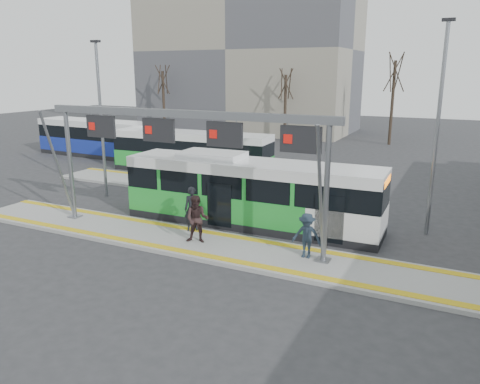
# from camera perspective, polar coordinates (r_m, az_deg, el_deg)

# --- Properties ---
(ground) EXTENTS (120.00, 120.00, 0.00)m
(ground) POSITION_cam_1_polar(r_m,az_deg,el_deg) (19.26, -6.19, -6.26)
(ground) COLOR #2D2D30
(ground) RESTS_ON ground
(platform_main) EXTENTS (22.00, 3.00, 0.15)m
(platform_main) POSITION_cam_1_polar(r_m,az_deg,el_deg) (19.24, -6.19, -6.05)
(platform_main) COLOR gray
(platform_main) RESTS_ON ground
(platform_second) EXTENTS (20.00, 3.00, 0.15)m
(platform_second) POSITION_cam_1_polar(r_m,az_deg,el_deg) (27.76, -4.48, 0.45)
(platform_second) COLOR gray
(platform_second) RESTS_ON ground
(tactile_main) EXTENTS (22.00, 2.65, 0.02)m
(tactile_main) POSITION_cam_1_polar(r_m,az_deg,el_deg) (19.21, -6.20, -5.81)
(tactile_main) COLOR gold
(tactile_main) RESTS_ON platform_main
(tactile_second) EXTENTS (20.00, 0.35, 0.02)m
(tactile_second) POSITION_cam_1_polar(r_m,az_deg,el_deg) (28.71, -3.33, 1.12)
(tactile_second) COLOR gold
(tactile_second) RESTS_ON platform_second
(gantry) EXTENTS (13.00, 1.68, 5.20)m
(gantry) POSITION_cam_1_polar(r_m,az_deg,el_deg) (18.59, -7.05, 6.67)
(gantry) COLOR slate
(gantry) RESTS_ON platform_main
(apartment_block) EXTENTS (24.50, 12.50, 18.40)m
(apartment_block) POSITION_cam_1_polar(r_m,az_deg,el_deg) (56.46, 1.13, 16.97)
(apartment_block) COLOR gray
(apartment_block) RESTS_ON ground
(hero_bus) EXTENTS (11.78, 2.77, 3.22)m
(hero_bus) POSITION_cam_1_polar(r_m,az_deg,el_deg) (21.08, 1.25, -0.13)
(hero_bus) COLOR black
(hero_bus) RESTS_ON ground
(bg_bus_green) EXTENTS (11.31, 2.87, 2.81)m
(bg_bus_green) POSITION_cam_1_polar(r_m,az_deg,el_deg) (32.32, -5.94, 4.80)
(bg_bus_green) COLOR black
(bg_bus_green) RESTS_ON ground
(bg_bus_blue) EXTENTS (11.34, 3.01, 2.93)m
(bg_bus_blue) POSITION_cam_1_polar(r_m,az_deg,el_deg) (40.23, -16.87, 6.25)
(bg_bus_blue) COLOR black
(bg_bus_blue) RESTS_ON ground
(passenger_a) EXTENTS (0.83, 0.76, 1.91)m
(passenger_a) POSITION_cam_1_polar(r_m,az_deg,el_deg) (20.04, -5.82, -2.07)
(passenger_a) COLOR black
(passenger_a) RESTS_ON platform_main
(passenger_b) EXTENTS (1.11, 0.98, 1.93)m
(passenger_b) POSITION_cam_1_polar(r_m,az_deg,el_deg) (18.64, -5.26, -3.32)
(passenger_b) COLOR #2E1E1E
(passenger_b) RESTS_ON platform_main
(passenger_c) EXTENTS (1.11, 0.66, 1.68)m
(passenger_c) POSITION_cam_1_polar(r_m,az_deg,el_deg) (17.29, 8.12, -5.28)
(passenger_c) COLOR #1F2C38
(passenger_c) RESTS_ON platform_main
(tree_left) EXTENTS (1.40, 1.40, 7.32)m
(tree_left) POSITION_cam_1_polar(r_m,az_deg,el_deg) (47.04, 5.59, 12.94)
(tree_left) COLOR #382B21
(tree_left) RESTS_ON ground
(tree_mid) EXTENTS (1.40, 1.40, 8.79)m
(tree_mid) POSITION_cam_1_polar(r_m,az_deg,el_deg) (46.57, 18.34, 13.65)
(tree_mid) COLOR #382B21
(tree_mid) RESTS_ON ground
(tree_far) EXTENTS (1.40, 1.40, 7.72)m
(tree_far) POSITION_cam_1_polar(r_m,az_deg,el_deg) (53.40, -9.40, 13.32)
(tree_far) COLOR #382B21
(tree_far) RESTS_ON ground
(lamp_west) EXTENTS (0.50, 0.25, 8.36)m
(lamp_west) POSITION_cam_1_polar(r_m,az_deg,el_deg) (26.56, -16.59, 8.79)
(lamp_west) COLOR slate
(lamp_west) RESTS_ON ground
(lamp_east) EXTENTS (0.50, 0.25, 8.79)m
(lamp_east) POSITION_cam_1_polar(r_m,az_deg,el_deg) (20.79, 22.94, 7.40)
(lamp_east) COLOR slate
(lamp_east) RESTS_ON ground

